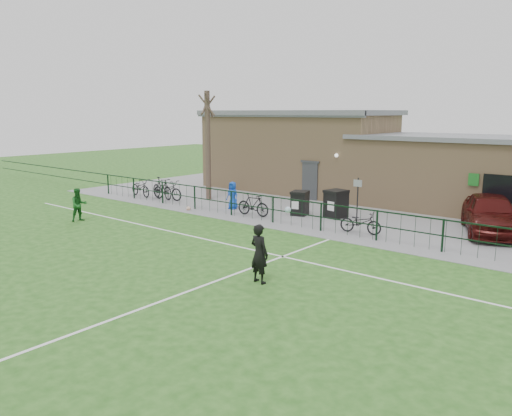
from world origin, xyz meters
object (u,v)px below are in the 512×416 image
Objects in this scene: bare_tree at (208,146)px; bicycle_a at (141,187)px; bicycle_d at (253,205)px; spectator_child at (233,195)px; bicycle_b at (162,188)px; ball_ground at (189,208)px; bicycle_c at (167,190)px; car_maroon at (490,214)px; sign_post at (357,200)px; bicycle_e at (361,222)px; outfield_player at (79,205)px; wheelie_bin_left at (300,204)px; wheelie_bin_right at (336,205)px.

bicycle_a is at bearing -153.77° from bare_tree.
spectator_child is (-1.91, 0.67, 0.16)m from bicycle_d.
bicycle_b is 1.15× the size of bicycle_d.
bare_tree is 3.03× the size of bicycle_a.
spectator_child is 2.31m from ball_ground.
bicycle_b is 3.88m from ball_ground.
bicycle_c reaches higher than ball_ground.
bicycle_a is at bearing -178.66° from spectator_child.
car_maroon is 22.05× the size of ball_ground.
sign_post is 5.37m from car_maroon.
outfield_player is at bearing 110.32° from bicycle_e.
ball_ground is (-3.38, -1.01, -0.44)m from bicycle_d.
car_maroon reaches higher than bicycle_d.
bicycle_c is at bearing -135.19° from bare_tree.
ball_ground is at bearing -100.30° from bicycle_b.
wheelie_bin_left is 10.34m from bicycle_a.
wheelie_bin_left is 0.22× the size of car_maroon.
ball_ground is at bearing 176.34° from car_maroon.
bicycle_b is 6.36m from outfield_player.
bicycle_a is at bearing -172.46° from sign_post.
bare_tree reaches higher than bicycle_d.
car_maroon is at bearing -44.98° from outfield_player.
wheelie_bin_right reaches higher than bicycle_d.
spectator_child reaches higher than ball_ground.
sign_post is 8.41m from ball_ground.
bicycle_d is 3.56m from ball_ground.
bare_tree reaches higher than bicycle_b.
bicycle_a is 1.33× the size of outfield_player.
ball_ground is (-4.98, -2.58, -0.44)m from wheelie_bin_left.
sign_post reaches higher than bicycle_a.
bicycle_c is at bearing 168.34° from car_maroon.
bicycle_d is 1.02× the size of bicycle_e.
bicycle_c is 1.22× the size of bicycle_e.
bicycle_e is (12.11, -0.25, -0.10)m from bicycle_c.
bicycle_b is at bearing -172.48° from sign_post.
outfield_player is (-5.38, -5.82, 0.20)m from bicycle_d.
wheelie_bin_left is at bearing -29.95° from outfield_player.
sign_post reaches higher than wheelie_bin_right.
wheelie_bin_left is 0.51× the size of bicycle_c.
wheelie_bin_right is 3.87m from bicycle_d.
wheelie_bin_left is 0.62× the size of bicycle_e.
ball_ground is (-1.47, -1.67, -0.61)m from spectator_child.
bicycle_a is 0.97× the size of bicycle_b.
wheelie_bin_right is 0.68× the size of bicycle_d.
bicycle_a reaches higher than ball_ground.
bare_tree is 4.41m from ball_ground.
bicycle_b reaches higher than bicycle_e.
bicycle_e is 12.46m from outfield_player.
outfield_player reaches higher than bicycle_c.
wheelie_bin_left reaches higher than bicycle_d.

